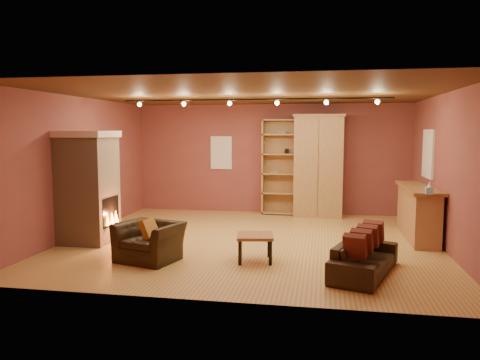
% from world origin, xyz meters
% --- Properties ---
extents(floor, '(7.00, 7.00, 0.00)m').
position_xyz_m(floor, '(0.00, 0.00, 0.00)').
color(floor, '#AC7F3D').
rests_on(floor, ground).
extents(ceiling, '(7.00, 7.00, 0.00)m').
position_xyz_m(ceiling, '(0.00, 0.00, 2.80)').
color(ceiling, brown).
rests_on(ceiling, back_wall).
extents(back_wall, '(7.00, 0.02, 2.80)m').
position_xyz_m(back_wall, '(0.00, 3.25, 1.40)').
color(back_wall, brown).
rests_on(back_wall, floor).
extents(left_wall, '(0.02, 6.50, 2.80)m').
position_xyz_m(left_wall, '(-3.50, 0.00, 1.40)').
color(left_wall, brown).
rests_on(left_wall, floor).
extents(right_wall, '(0.02, 6.50, 2.80)m').
position_xyz_m(right_wall, '(3.50, 0.00, 1.40)').
color(right_wall, brown).
rests_on(right_wall, floor).
extents(fireplace, '(1.01, 0.98, 2.12)m').
position_xyz_m(fireplace, '(-3.04, -0.60, 1.06)').
color(fireplace, tan).
rests_on(fireplace, floor).
extents(back_window, '(0.56, 0.04, 0.86)m').
position_xyz_m(back_window, '(-1.30, 3.23, 1.55)').
color(back_window, white).
rests_on(back_window, back_wall).
extents(bookcase, '(0.99, 0.38, 2.41)m').
position_xyz_m(bookcase, '(0.30, 3.12, 1.23)').
color(bookcase, tan).
rests_on(bookcase, floor).
extents(armoire, '(1.24, 0.70, 2.52)m').
position_xyz_m(armoire, '(1.22, 2.93, 1.26)').
color(armoire, tan).
rests_on(armoire, floor).
extents(bar_counter, '(0.59, 2.17, 1.04)m').
position_xyz_m(bar_counter, '(3.20, 0.81, 0.53)').
color(bar_counter, '#AF7C50').
rests_on(bar_counter, floor).
extents(tissue_box, '(0.15, 0.15, 0.23)m').
position_xyz_m(tissue_box, '(3.15, -0.35, 1.13)').
color(tissue_box, '#88BDDA').
rests_on(tissue_box, bar_counter).
extents(right_window, '(0.05, 0.90, 1.00)m').
position_xyz_m(right_window, '(3.47, 1.40, 1.65)').
color(right_window, white).
rests_on(right_window, right_wall).
extents(loveseat, '(1.00, 1.76, 0.73)m').
position_xyz_m(loveseat, '(1.97, -1.78, 0.35)').
color(loveseat, black).
rests_on(loveseat, floor).
extents(armchair, '(1.09, 0.86, 0.84)m').
position_xyz_m(armchair, '(-1.44, -1.62, 0.42)').
color(armchair, black).
rests_on(armchair, floor).
extents(coffee_table, '(0.66, 0.66, 0.44)m').
position_xyz_m(coffee_table, '(0.27, -1.36, 0.37)').
color(coffee_table, '#986437').
rests_on(coffee_table, floor).
extents(track_rail, '(5.20, 0.09, 0.13)m').
position_xyz_m(track_rail, '(0.00, 0.20, 2.69)').
color(track_rail, black).
rests_on(track_rail, ceiling).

